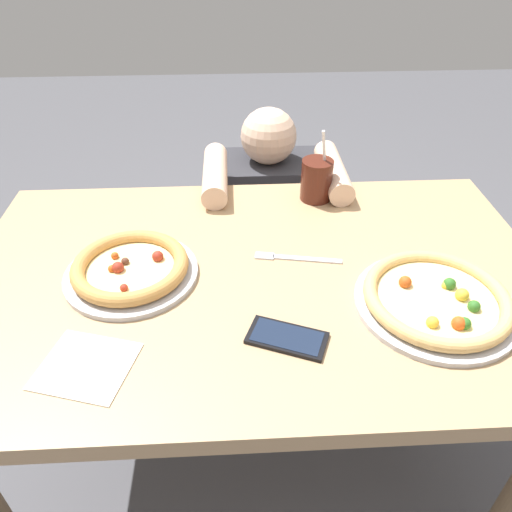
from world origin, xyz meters
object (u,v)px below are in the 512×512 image
(pizza_far, at_px, (131,269))
(cell_phone, at_px, (287,338))
(drink_cup_colored, at_px, (317,180))
(pizza_near, at_px, (436,299))
(diner_seated, at_px, (267,238))
(fork, at_px, (294,258))

(pizza_far, distance_m, cell_phone, 0.39)
(pizza_far, xyz_separation_m, drink_cup_colored, (0.46, 0.32, 0.04))
(drink_cup_colored, bearing_deg, pizza_near, -68.18)
(diner_seated, bearing_deg, drink_cup_colored, -70.88)
(fork, relative_size, diner_seated, 0.23)
(pizza_near, height_order, cell_phone, pizza_near)
(fork, bearing_deg, pizza_near, -33.01)
(pizza_near, distance_m, fork, 0.32)
(cell_phone, relative_size, diner_seated, 0.19)
(pizza_far, xyz_separation_m, fork, (0.37, 0.04, -0.02))
(pizza_near, xyz_separation_m, pizza_far, (-0.64, 0.13, 0.00))
(drink_cup_colored, xyz_separation_m, cell_phone, (-0.13, -0.53, -0.05))
(pizza_far, bearing_deg, fork, 6.68)
(pizza_near, distance_m, drink_cup_colored, 0.49)
(fork, height_order, cell_phone, cell_phone)
(pizza_far, distance_m, fork, 0.37)
(pizza_far, bearing_deg, diner_seated, 60.70)
(fork, bearing_deg, cell_phone, -99.42)
(pizza_near, relative_size, diner_seated, 0.37)
(pizza_near, bearing_deg, cell_phone, -166.44)
(pizza_near, bearing_deg, fork, 146.99)
(pizza_near, height_order, fork, pizza_near)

